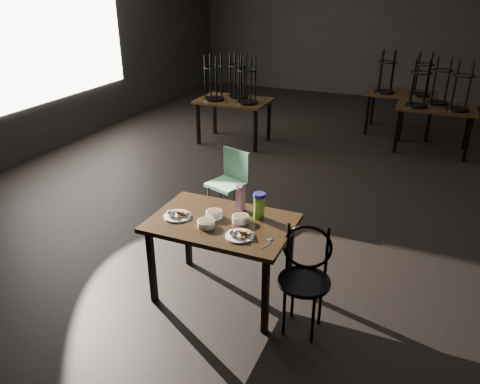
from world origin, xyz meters
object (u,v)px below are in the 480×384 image
at_px(main_table, 222,229).
at_px(school_chair, 230,178).
at_px(juice_carton, 240,198).
at_px(water_bottle, 259,205).
at_px(bentwood_chair, 305,271).

relative_size(main_table, school_chair, 1.47).
xyz_separation_m(main_table, juice_carton, (0.06, 0.26, 0.20)).
height_order(juice_carton, water_bottle, juice_carton).
distance_m(main_table, school_chair, 1.53).
bearing_deg(water_bottle, bentwood_chair, -29.37).
distance_m(main_table, bentwood_chair, 0.79).
bearing_deg(bentwood_chair, school_chair, 119.47).
distance_m(juice_carton, bentwood_chair, 0.87).
xyz_separation_m(juice_carton, bentwood_chair, (0.71, -0.36, -0.35)).
height_order(bentwood_chair, school_chair, bentwood_chair).
height_order(main_table, juice_carton, juice_carton).
bearing_deg(juice_carton, main_table, -103.76).
relative_size(juice_carton, bentwood_chair, 0.29).
height_order(main_table, bentwood_chair, bentwood_chair).
bearing_deg(bentwood_chair, water_bottle, 139.10).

